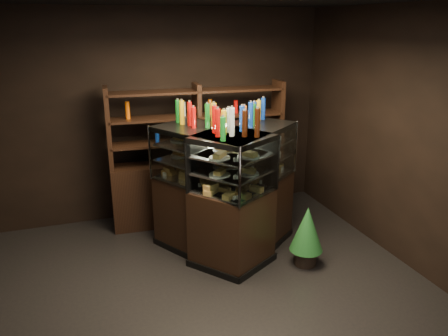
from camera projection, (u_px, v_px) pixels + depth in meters
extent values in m
plane|color=black|center=(208.00, 304.00, 4.54)|extent=(5.00, 5.00, 0.00)
cube|color=black|center=(156.00, 116.00, 6.30)|extent=(5.00, 0.02, 3.00)
cube|color=black|center=(422.00, 144.00, 4.84)|extent=(0.02, 5.00, 3.00)
cube|color=black|center=(243.00, 216.00, 5.50)|extent=(1.56, 1.44, 0.93)
cube|color=black|center=(243.00, 246.00, 5.63)|extent=(1.61, 1.49, 0.08)
cube|color=black|center=(245.00, 131.00, 5.15)|extent=(1.56, 1.44, 0.06)
cube|color=silver|center=(244.00, 181.00, 5.35)|extent=(1.48, 1.36, 0.02)
cube|color=silver|center=(244.00, 164.00, 5.28)|extent=(1.48, 1.36, 0.02)
cube|color=silver|center=(245.00, 148.00, 5.22)|extent=(1.48, 1.36, 0.02)
cube|color=white|center=(272.00, 161.00, 5.06)|extent=(1.12, 0.89, 0.66)
cylinder|color=silver|center=(296.00, 146.00, 5.63)|extent=(0.03, 0.03, 0.68)
cylinder|color=silver|center=(240.00, 178.00, 4.49)|extent=(0.03, 0.03, 0.68)
cube|color=black|center=(212.00, 218.00, 5.44)|extent=(1.33, 1.59, 0.93)
cube|color=black|center=(213.00, 248.00, 5.58)|extent=(1.37, 1.64, 0.08)
cube|color=black|center=(212.00, 133.00, 5.10)|extent=(1.33, 1.59, 0.06)
cube|color=silver|center=(212.00, 182.00, 5.29)|extent=(1.25, 1.51, 0.02)
cube|color=silver|center=(212.00, 165.00, 5.22)|extent=(1.25, 1.51, 0.02)
cube|color=silver|center=(212.00, 149.00, 5.16)|extent=(1.25, 1.51, 0.02)
cube|color=white|center=(190.00, 164.00, 4.93)|extent=(0.72, 1.24, 0.66)
cylinder|color=silver|center=(240.00, 178.00, 4.49)|extent=(0.03, 0.03, 0.68)
cylinder|color=silver|center=(150.00, 152.00, 5.38)|extent=(0.03, 0.03, 0.68)
cube|color=#B77C41|center=(220.00, 194.00, 4.84)|extent=(0.20, 0.18, 0.06)
cube|color=#B77C41|center=(234.00, 185.00, 5.08)|extent=(0.20, 0.18, 0.06)
cube|color=#B77C41|center=(247.00, 178.00, 5.32)|extent=(0.20, 0.18, 0.06)
cube|color=#B77C41|center=(258.00, 171.00, 5.56)|extent=(0.20, 0.18, 0.06)
cube|color=#B77C41|center=(269.00, 165.00, 5.80)|extent=(0.20, 0.18, 0.06)
cylinder|color=white|center=(220.00, 175.00, 4.84)|extent=(0.24, 0.24, 0.02)
cube|color=#B77C41|center=(220.00, 172.00, 4.83)|extent=(0.19, 0.17, 0.05)
cylinder|color=white|center=(237.00, 166.00, 5.13)|extent=(0.24, 0.24, 0.02)
cube|color=#B77C41|center=(237.00, 163.00, 5.12)|extent=(0.19, 0.17, 0.05)
cylinder|color=white|center=(252.00, 158.00, 5.42)|extent=(0.24, 0.24, 0.02)
cube|color=#B77C41|center=(252.00, 156.00, 5.41)|extent=(0.19, 0.17, 0.05)
cylinder|color=white|center=(265.00, 152.00, 5.71)|extent=(0.24, 0.24, 0.02)
cube|color=#B77C41|center=(265.00, 149.00, 5.69)|extent=(0.19, 0.17, 0.05)
cylinder|color=white|center=(220.00, 158.00, 4.78)|extent=(0.24, 0.24, 0.02)
cube|color=#B77C41|center=(220.00, 155.00, 4.77)|extent=(0.19, 0.17, 0.05)
cylinder|color=white|center=(237.00, 150.00, 5.07)|extent=(0.24, 0.24, 0.02)
cube|color=#B77C41|center=(237.00, 147.00, 5.05)|extent=(0.19, 0.17, 0.05)
cylinder|color=white|center=(252.00, 143.00, 5.35)|extent=(0.24, 0.24, 0.02)
cube|color=#B77C41|center=(252.00, 140.00, 5.34)|extent=(0.19, 0.17, 0.05)
cylinder|color=white|center=(265.00, 137.00, 5.64)|extent=(0.24, 0.24, 0.02)
cube|color=#B77C41|center=(266.00, 134.00, 5.63)|extent=(0.19, 0.17, 0.05)
cube|color=#B77C41|center=(176.00, 170.00, 5.63)|extent=(0.17, 0.20, 0.06)
cube|color=#B77C41|center=(192.00, 175.00, 5.44)|extent=(0.17, 0.20, 0.06)
cube|color=#B77C41|center=(210.00, 180.00, 5.26)|extent=(0.17, 0.20, 0.06)
cube|color=#B77C41|center=(229.00, 186.00, 5.07)|extent=(0.17, 0.20, 0.06)
cube|color=#B77C41|center=(250.00, 192.00, 4.88)|extent=(0.17, 0.20, 0.06)
cylinder|color=white|center=(181.00, 155.00, 5.55)|extent=(0.24, 0.24, 0.02)
cube|color=#B77C41|center=(180.00, 152.00, 5.54)|extent=(0.16, 0.19, 0.05)
cylinder|color=white|center=(201.00, 161.00, 5.33)|extent=(0.24, 0.24, 0.02)
cube|color=#B77C41|center=(201.00, 158.00, 5.32)|extent=(0.16, 0.19, 0.05)
cylinder|color=white|center=(223.00, 167.00, 5.11)|extent=(0.24, 0.24, 0.02)
cube|color=#B77C41|center=(223.00, 164.00, 5.10)|extent=(0.16, 0.19, 0.05)
cylinder|color=white|center=(248.00, 173.00, 4.88)|extent=(0.24, 0.24, 0.02)
cube|color=#B77C41|center=(248.00, 170.00, 4.87)|extent=(0.16, 0.19, 0.05)
cylinder|color=white|center=(180.00, 140.00, 5.49)|extent=(0.24, 0.24, 0.02)
cube|color=#B77C41|center=(180.00, 137.00, 5.48)|extent=(0.16, 0.19, 0.05)
cylinder|color=white|center=(201.00, 145.00, 5.27)|extent=(0.24, 0.24, 0.02)
cube|color=#B77C41|center=(201.00, 142.00, 5.26)|extent=(0.16, 0.19, 0.05)
cylinder|color=white|center=(223.00, 151.00, 5.04)|extent=(0.24, 0.24, 0.02)
cube|color=#B77C41|center=(223.00, 148.00, 5.03)|extent=(0.16, 0.19, 0.05)
cylinder|color=white|center=(248.00, 156.00, 4.82)|extent=(0.24, 0.24, 0.02)
cube|color=#B77C41|center=(248.00, 153.00, 4.81)|extent=(0.16, 0.19, 0.05)
cylinder|color=#B20C0A|center=(217.00, 127.00, 4.62)|extent=(0.06, 0.06, 0.28)
cylinder|color=silver|center=(217.00, 113.00, 4.57)|extent=(0.03, 0.03, 0.02)
cylinder|color=#D8590A|center=(223.00, 125.00, 4.71)|extent=(0.06, 0.06, 0.28)
cylinder|color=silver|center=(223.00, 111.00, 4.67)|extent=(0.03, 0.03, 0.02)
cylinder|color=#147223|center=(229.00, 123.00, 4.81)|extent=(0.06, 0.06, 0.28)
cylinder|color=silver|center=(229.00, 109.00, 4.76)|extent=(0.03, 0.03, 0.02)
cylinder|color=yellow|center=(234.00, 121.00, 4.91)|extent=(0.06, 0.06, 0.28)
cylinder|color=silver|center=(235.00, 108.00, 4.86)|extent=(0.03, 0.03, 0.02)
cylinder|color=black|center=(240.00, 119.00, 5.00)|extent=(0.06, 0.06, 0.28)
cylinder|color=silver|center=(240.00, 106.00, 4.95)|extent=(0.03, 0.03, 0.02)
cylinder|color=silver|center=(245.00, 117.00, 5.10)|extent=(0.06, 0.06, 0.28)
cylinder|color=silver|center=(245.00, 105.00, 5.05)|extent=(0.03, 0.03, 0.02)
cylinder|color=#0F38B2|center=(250.00, 116.00, 5.19)|extent=(0.06, 0.06, 0.28)
cylinder|color=silver|center=(250.00, 103.00, 5.15)|extent=(0.03, 0.03, 0.02)
cylinder|color=#B20C0A|center=(255.00, 114.00, 5.29)|extent=(0.06, 0.06, 0.28)
cylinder|color=silver|center=(255.00, 102.00, 5.24)|extent=(0.03, 0.03, 0.02)
cylinder|color=#D8590A|center=(260.00, 112.00, 5.38)|extent=(0.06, 0.06, 0.28)
cylinder|color=silver|center=(260.00, 100.00, 5.34)|extent=(0.03, 0.03, 0.02)
cylinder|color=#147223|center=(264.00, 111.00, 5.48)|extent=(0.06, 0.06, 0.28)
cylinder|color=silver|center=(264.00, 99.00, 5.43)|extent=(0.03, 0.03, 0.02)
cylinder|color=yellow|center=(268.00, 109.00, 5.58)|extent=(0.06, 0.06, 0.28)
cylinder|color=silver|center=(269.00, 97.00, 5.53)|extent=(0.03, 0.03, 0.02)
cylinder|color=#B20C0A|center=(176.00, 112.00, 5.41)|extent=(0.06, 0.06, 0.28)
cylinder|color=silver|center=(176.00, 100.00, 5.37)|extent=(0.03, 0.03, 0.02)
cylinder|color=#D8590A|center=(183.00, 113.00, 5.34)|extent=(0.06, 0.06, 0.28)
cylinder|color=silver|center=(182.00, 101.00, 5.29)|extent=(0.03, 0.03, 0.02)
cylinder|color=#147223|center=(190.00, 114.00, 5.27)|extent=(0.06, 0.06, 0.28)
cylinder|color=silver|center=(189.00, 102.00, 5.22)|extent=(0.03, 0.03, 0.02)
cylinder|color=yellow|center=(197.00, 116.00, 5.19)|extent=(0.06, 0.06, 0.28)
cylinder|color=silver|center=(196.00, 103.00, 5.14)|extent=(0.03, 0.03, 0.02)
cylinder|color=black|center=(204.00, 117.00, 5.12)|extent=(0.06, 0.06, 0.28)
cylinder|color=silver|center=(204.00, 104.00, 5.07)|extent=(0.03, 0.03, 0.02)
cylinder|color=silver|center=(212.00, 118.00, 5.04)|extent=(0.06, 0.06, 0.28)
cylinder|color=silver|center=(211.00, 105.00, 5.00)|extent=(0.03, 0.03, 0.02)
cylinder|color=#0F38B2|center=(219.00, 120.00, 4.97)|extent=(0.06, 0.06, 0.28)
cylinder|color=silver|center=(219.00, 107.00, 4.92)|extent=(0.03, 0.03, 0.02)
cylinder|color=#B20C0A|center=(227.00, 121.00, 4.89)|extent=(0.06, 0.06, 0.28)
cylinder|color=silver|center=(227.00, 108.00, 4.85)|extent=(0.03, 0.03, 0.02)
cylinder|color=#D8590A|center=(236.00, 123.00, 4.82)|extent=(0.06, 0.06, 0.28)
cylinder|color=silver|center=(236.00, 109.00, 4.77)|extent=(0.03, 0.03, 0.02)
cylinder|color=#147223|center=(244.00, 124.00, 4.75)|extent=(0.06, 0.06, 0.28)
cylinder|color=silver|center=(244.00, 111.00, 4.70)|extent=(0.03, 0.03, 0.02)
cylinder|color=yellow|center=(253.00, 126.00, 4.67)|extent=(0.06, 0.06, 0.28)
cylinder|color=silver|center=(253.00, 112.00, 4.63)|extent=(0.03, 0.03, 0.02)
cylinder|color=black|center=(305.00, 257.00, 5.26)|extent=(0.26, 0.26, 0.20)
cone|color=#164F1B|center=(307.00, 229.00, 5.14)|extent=(0.40, 0.40, 0.55)
cone|color=#164F1B|center=(308.00, 215.00, 5.08)|extent=(0.31, 0.31, 0.38)
cube|color=black|center=(199.00, 190.00, 6.38)|extent=(2.48, 0.56, 0.90)
cube|color=black|center=(108.00, 129.00, 5.76)|extent=(0.08, 0.38, 1.10)
cube|color=black|center=(197.00, 123.00, 6.07)|extent=(0.08, 0.38, 1.10)
cube|color=black|center=(277.00, 118.00, 6.38)|extent=(0.08, 0.38, 1.10)
cube|color=black|center=(198.00, 141.00, 6.15)|extent=(2.43, 0.52, 0.03)
cube|color=black|center=(197.00, 116.00, 6.03)|extent=(2.43, 0.52, 0.03)
cube|color=black|center=(197.00, 91.00, 5.92)|extent=(2.43, 0.52, 0.03)
cylinder|color=#B20C0A|center=(129.00, 137.00, 5.87)|extent=(0.06, 0.06, 0.22)
cylinder|color=#D8590A|center=(157.00, 135.00, 5.96)|extent=(0.06, 0.06, 0.22)
cylinder|color=#147223|center=(184.00, 133.00, 6.06)|extent=(0.06, 0.06, 0.22)
cylinder|color=yellow|center=(210.00, 131.00, 6.15)|extent=(0.06, 0.06, 0.22)
cylinder|color=black|center=(236.00, 130.00, 6.25)|extent=(0.06, 0.06, 0.22)
cylinder|color=silver|center=(260.00, 128.00, 6.35)|extent=(0.06, 0.06, 0.22)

